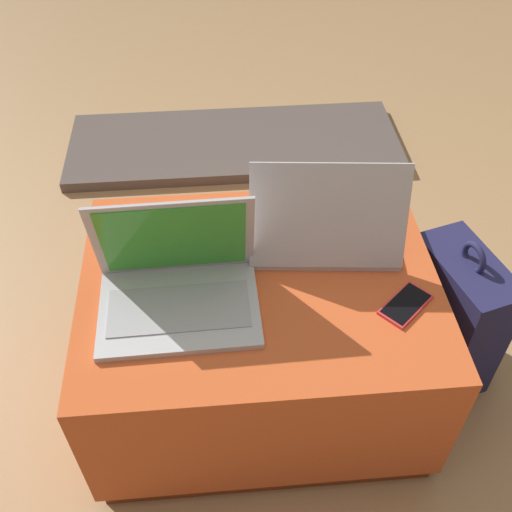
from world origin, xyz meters
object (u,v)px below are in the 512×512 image
at_px(laptop_far, 324,227).
at_px(backpack, 455,316).
at_px(cell_phone, 406,305).
at_px(laptop_near, 177,284).

height_order(laptop_far, backpack, laptop_far).
height_order(cell_phone, backpack, backpack).
height_order(laptop_near, backpack, laptop_near).
height_order(laptop_near, cell_phone, laptop_near).
bearing_deg(laptop_far, cell_phone, 130.42).
xyz_separation_m(laptop_far, cell_phone, (0.16, -0.22, -0.05)).
distance_m(laptop_far, cell_phone, 0.28).
bearing_deg(backpack, cell_phone, 108.28).
bearing_deg(laptop_far, laptop_near, 29.63).
bearing_deg(backpack, laptop_near, 81.24).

